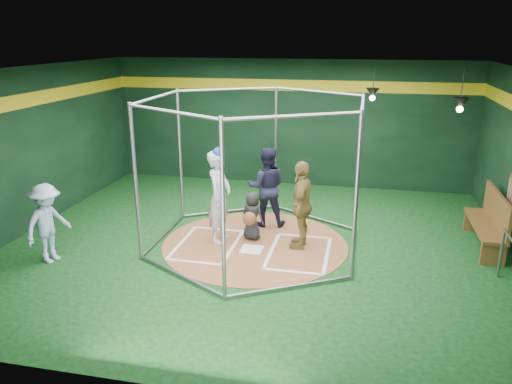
% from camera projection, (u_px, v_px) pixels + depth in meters
% --- Properties ---
extents(room_shell, '(10.10, 9.10, 3.53)m').
position_uv_depth(room_shell, '(255.00, 162.00, 9.76)').
color(room_shell, '#0C3510').
rests_on(room_shell, ground).
extents(clay_disc, '(3.80, 3.80, 0.01)m').
position_uv_depth(clay_disc, '(255.00, 244.00, 10.28)').
color(clay_disc, '#995D37').
rests_on(clay_disc, ground).
extents(home_plate, '(0.43, 0.43, 0.01)m').
position_uv_depth(home_plate, '(252.00, 249.00, 10.00)').
color(home_plate, white).
rests_on(home_plate, clay_disc).
extents(batter_box_left, '(1.17, 1.77, 0.01)m').
position_uv_depth(batter_box_left, '(207.00, 244.00, 10.24)').
color(batter_box_left, white).
rests_on(batter_box_left, clay_disc).
extents(batter_box_right, '(1.17, 1.77, 0.01)m').
position_uv_depth(batter_box_right, '(299.00, 252.00, 9.85)').
color(batter_box_right, white).
rests_on(batter_box_right, clay_disc).
extents(batting_cage, '(4.05, 4.67, 3.00)m').
position_uv_depth(batting_cage, '(255.00, 174.00, 9.83)').
color(batting_cage, gray).
rests_on(batting_cage, ground).
extents(pendant_lamp_near, '(0.34, 0.34, 0.90)m').
position_uv_depth(pendant_lamp_near, '(373.00, 93.00, 12.36)').
color(pendant_lamp_near, black).
rests_on(pendant_lamp_near, room_shell).
extents(pendant_lamp_far, '(0.34, 0.34, 0.90)m').
position_uv_depth(pendant_lamp_far, '(460.00, 103.00, 10.50)').
color(pendant_lamp_far, black).
rests_on(pendant_lamp_far, room_shell).
extents(batter_figure, '(0.51, 0.73, 1.99)m').
position_uv_depth(batter_figure, '(219.00, 196.00, 10.16)').
color(batter_figure, '#B8B8BE').
rests_on(batter_figure, clay_disc).
extents(visitor_leopard, '(0.46, 1.05, 1.78)m').
position_uv_depth(visitor_leopard, '(302.00, 205.00, 9.90)').
color(visitor_leopard, tan).
rests_on(visitor_leopard, clay_disc).
extents(catcher_figure, '(0.58, 0.62, 1.03)m').
position_uv_depth(catcher_figure, '(252.00, 216.00, 10.36)').
color(catcher_figure, black).
rests_on(catcher_figure, clay_disc).
extents(umpire, '(0.97, 0.82, 1.79)m').
position_uv_depth(umpire, '(266.00, 187.00, 11.04)').
color(umpire, black).
rests_on(umpire, clay_disc).
extents(bystander_blue, '(0.79, 1.10, 1.53)m').
position_uv_depth(bystander_blue, '(48.00, 223.00, 9.31)').
color(bystander_blue, '#A1B8D5').
rests_on(bystander_blue, ground).
extents(dugout_bench, '(0.46, 1.97, 1.15)m').
position_uv_depth(dugout_bench, '(490.00, 220.00, 9.98)').
color(dugout_bench, brown).
rests_on(dugout_bench, ground).
extents(steel_railing, '(0.05, 1.07, 0.92)m').
position_uv_depth(steel_railing, '(510.00, 257.00, 8.26)').
color(steel_railing, gray).
rests_on(steel_railing, ground).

